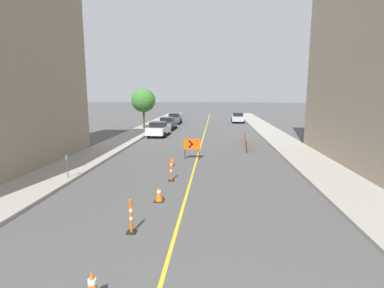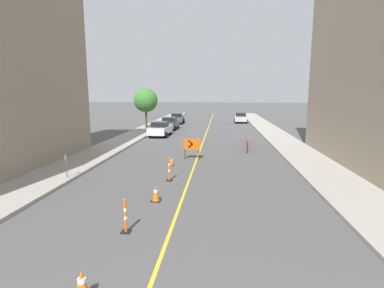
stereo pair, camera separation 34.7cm
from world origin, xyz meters
TOP-DOWN VIEW (x-y plane):
  - lane_stripe at (0.00, 33.29)m, footprint 0.12×66.58m
  - sidewalk_left at (-7.68, 33.29)m, footprint 3.04×66.58m
  - sidewalk_right at (7.68, 33.29)m, footprint 3.04×66.58m
  - traffic_cone_nearest at (-1.42, 4.17)m, footprint 0.45×0.45m
  - traffic_cone_second at (-1.10, 10.50)m, footprint 0.42×0.42m
  - traffic_cone_third at (-1.48, 17.02)m, footprint 0.33×0.33m
  - delineator_post_front at (-1.47, 7.50)m, footprint 0.32×0.32m
  - delineator_post_rear at (-1.03, 13.56)m, footprint 0.31×0.31m
  - arrow_barricade_primary at (-0.34, 18.90)m, footprint 1.16×0.16m
  - safety_mesh_fence at (3.96, 24.61)m, footprint 0.54×6.55m
  - parked_car_curb_near at (-4.83, 30.01)m, footprint 2.01×4.38m
  - parked_car_curb_mid at (-4.81, 36.06)m, footprint 2.01×4.38m
  - parked_car_curb_far at (-4.99, 43.70)m, footprint 1.96×4.37m
  - parked_car_opposite_side at (4.79, 46.07)m, footprint 1.98×4.37m
  - parking_meter_near_curb at (-6.51, 13.13)m, footprint 0.12×0.11m
  - street_tree_left_near at (-7.83, 35.81)m, footprint 3.00×3.00m

SIDE VIEW (x-z plane):
  - lane_stripe at x=0.00m, z-range 0.00..0.01m
  - sidewalk_left at x=-7.68m, z-range 0.00..0.17m
  - sidewalk_right at x=7.68m, z-range 0.00..0.17m
  - traffic_cone_third at x=-1.48m, z-range 0.00..0.50m
  - traffic_cone_second at x=-1.10m, z-range 0.00..0.68m
  - traffic_cone_nearest at x=-1.42m, z-range 0.00..0.73m
  - safety_mesh_fence at x=3.96m, z-range 0.00..0.96m
  - delineator_post_front at x=-1.47m, z-range -0.08..1.10m
  - delineator_post_rear at x=-1.03m, z-range -0.08..1.22m
  - parked_car_curb_near at x=-4.83m, z-range 0.00..1.59m
  - parked_car_curb_mid at x=-4.81m, z-range 0.00..1.59m
  - parked_car_curb_far at x=-4.99m, z-range 0.00..1.59m
  - parked_car_opposite_side at x=4.79m, z-range 0.00..1.59m
  - arrow_barricade_primary at x=-0.34m, z-range 0.30..1.76m
  - parking_meter_near_curb at x=-6.51m, z-range 0.42..1.65m
  - street_tree_left_near at x=-7.83m, z-range 1.18..6.22m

